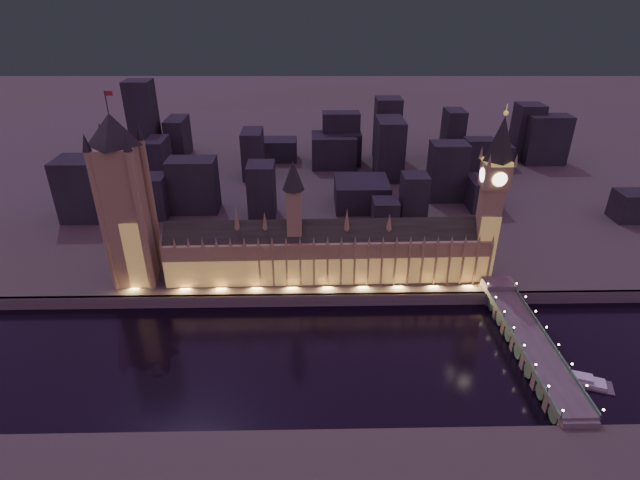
{
  "coord_description": "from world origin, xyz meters",
  "views": [
    {
      "loc": [
        -0.32,
        -212.47,
        177.14
      ],
      "look_at": [
        5.0,
        55.0,
        38.0
      ],
      "focal_mm": 28.0,
      "sensor_mm": 36.0,
      "label": 1
    }
  ],
  "objects_px": {
    "elizabeth_tower": "(493,187)",
    "westminster_bridge": "(528,342)",
    "victoria_tower": "(124,194)",
    "river_boat": "(568,378)",
    "palace_of_westminster": "(326,251)"
  },
  "relations": [
    {
      "from": "elizabeth_tower",
      "to": "westminster_bridge",
      "type": "height_order",
      "value": "elizabeth_tower"
    },
    {
      "from": "victoria_tower",
      "to": "river_boat",
      "type": "distance_m",
      "value": 261.22
    },
    {
      "from": "elizabeth_tower",
      "to": "westminster_bridge",
      "type": "bearing_deg",
      "value": -83.93
    },
    {
      "from": "elizabeth_tower",
      "to": "river_boat",
      "type": "xyz_separation_m",
      "value": [
        19.26,
        -88.12,
        -67.46
      ]
    },
    {
      "from": "river_boat",
      "to": "elizabeth_tower",
      "type": "bearing_deg",
      "value": 102.33
    },
    {
      "from": "palace_of_westminster",
      "to": "elizabeth_tower",
      "type": "xyz_separation_m",
      "value": [
        99.37,
        0.17,
        42.65
      ]
    },
    {
      "from": "victoria_tower",
      "to": "river_boat",
      "type": "height_order",
      "value": "victoria_tower"
    },
    {
      "from": "victoria_tower",
      "to": "river_boat",
      "type": "xyz_separation_m",
      "value": [
        237.26,
        -88.12,
        -64.62
      ]
    },
    {
      "from": "river_boat",
      "to": "palace_of_westminster",
      "type": "bearing_deg",
      "value": 143.45
    },
    {
      "from": "westminster_bridge",
      "to": "river_boat",
      "type": "xyz_separation_m",
      "value": [
        12.31,
        -22.75,
        -4.43
      ]
    },
    {
      "from": "palace_of_westminster",
      "to": "river_boat",
      "type": "distance_m",
      "value": 149.75
    },
    {
      "from": "palace_of_westminster",
      "to": "victoria_tower",
      "type": "distance_m",
      "value": 125.13
    },
    {
      "from": "victoria_tower",
      "to": "westminster_bridge",
      "type": "relative_size",
      "value": 1.04
    },
    {
      "from": "victoria_tower",
      "to": "westminster_bridge",
      "type": "distance_m",
      "value": 241.87
    },
    {
      "from": "westminster_bridge",
      "to": "palace_of_westminster",
      "type": "bearing_deg",
      "value": 148.48
    }
  ]
}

